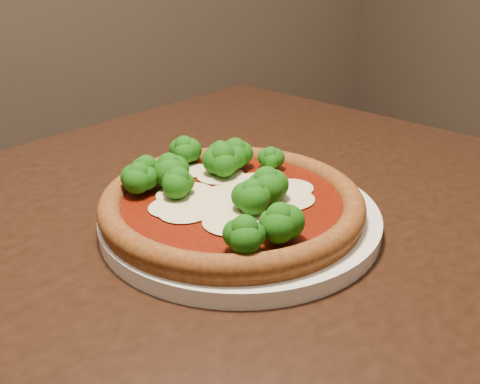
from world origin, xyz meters
name	(u,v)px	position (x,y,z in m)	size (l,w,h in m)	color
dining_table	(184,316)	(-0.03, -0.13, 0.64)	(1.27, 1.09, 0.75)	black
plate	(240,217)	(0.04, -0.14, 0.76)	(0.31, 0.31, 0.02)	white
pizza	(228,196)	(0.03, -0.13, 0.79)	(0.29, 0.29, 0.06)	brown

